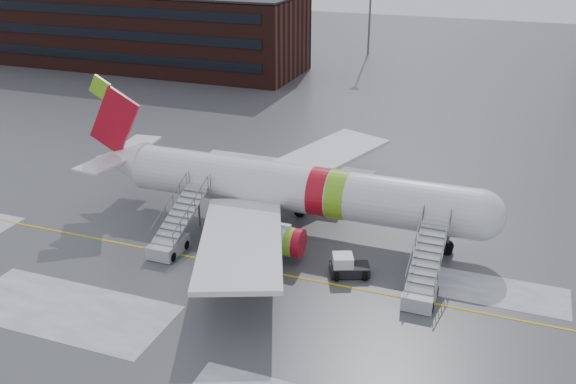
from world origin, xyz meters
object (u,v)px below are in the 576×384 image
at_px(airstair_fwd, 423,282).
at_px(airliner, 286,188).
at_px(pushback_tug, 347,266).
at_px(airstair_aft, 173,236).

bearing_deg(airstair_fwd, airliner, 151.79).
xyz_separation_m(airliner, pushback_tug, (6.78, -5.75, -2.72)).
relative_size(airliner, pushback_tug, 11.21).
relative_size(airliner, airstair_fwd, 4.55).
height_order(airstair_fwd, airstair_aft, same).
bearing_deg(airstair_fwd, pushback_tug, 171.72).
bearing_deg(airliner, airstair_fwd, -28.21).
bearing_deg(airstair_aft, airliner, 44.50).
bearing_deg(airstair_aft, airstair_fwd, 0.00).
distance_m(airstair_aft, pushback_tug, 13.46).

